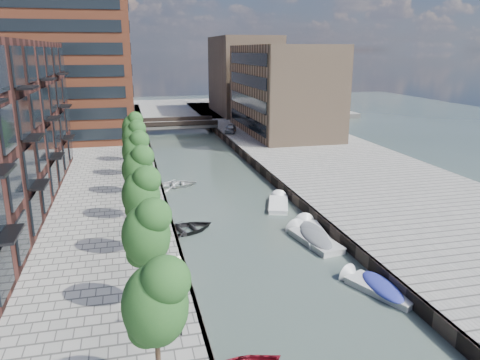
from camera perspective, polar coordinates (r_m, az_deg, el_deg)
name	(u,v)px	position (r m, az deg, el deg)	size (l,w,h in m)	color
water	(211,177)	(54.45, -3.57, 0.39)	(300.00, 300.00, 0.00)	#38473F
quay_right	(338,165)	(59.14, 11.87, 1.81)	(20.00, 140.00, 1.00)	gray
quay_wall_left	(158,176)	(53.64, -10.00, 0.50)	(0.25, 140.00, 1.00)	#332823
quay_wall_right	(261,170)	(55.67, 2.62, 1.27)	(0.25, 140.00, 1.00)	#332823
far_closure	(166,110)	(112.98, -9.04, 8.39)	(80.00, 40.00, 1.00)	gray
tower	(67,38)	(77.20, -20.35, 15.96)	(18.00, 18.00, 30.00)	brown
tan_block_near	(283,89)	(78.17, 5.21, 10.93)	(12.00, 25.00, 14.00)	#8D7057
tan_block_far	(244,75)	(103.01, 0.47, 12.65)	(12.00, 20.00, 16.00)	#8D7057
bridge	(179,124)	(85.23, -7.43, 6.77)	(13.00, 6.00, 1.30)	gray
tree_0	(155,300)	(18.13, -10.32, -14.19)	(2.50, 2.50, 5.95)	#382619
tree_1	(146,231)	(24.46, -11.38, -6.14)	(2.50, 2.50, 5.95)	#382619
tree_2	(141,192)	(31.08, -11.99, -1.46)	(2.50, 2.50, 5.95)	#382619
tree_3	(138,167)	(37.84, -12.37, 1.56)	(2.50, 2.50, 5.95)	#382619
tree_4	(135,149)	(44.67, -12.64, 3.67)	(2.50, 2.50, 5.95)	#382619
tree_5	(134,136)	(51.55, -12.84, 5.21)	(2.50, 2.50, 5.95)	#382619
tree_6	(132,126)	(58.46, -13.00, 6.39)	(2.50, 2.50, 5.95)	#382619
lamp_0	(179,288)	(22.56, -7.39, -12.92)	(0.24, 0.24, 4.12)	black
lamp_1	(156,191)	(37.39, -10.18, -1.34)	(0.24, 0.24, 4.12)	black
lamp_2	(146,150)	(52.90, -11.34, 3.57)	(0.24, 0.24, 4.12)	black
sloop_3	(176,187)	(50.87, -7.80, -0.82)	(3.29, 4.61, 0.95)	silver
sloop_4	(185,232)	(38.35, -6.72, -6.33)	(3.50, 4.90, 1.02)	black
motorboat_1	(312,239)	(36.68, 8.74, -7.06)	(2.87, 5.84, 1.86)	#B3B3B1
motorboat_2	(278,204)	(44.71, 4.70, -2.91)	(3.21, 5.26, 1.66)	white
motorboat_3	(376,287)	(30.56, 16.19, -12.43)	(3.57, 5.21, 1.65)	silver
motorboat_4	(311,232)	(38.00, 8.69, -6.25)	(2.52, 5.57, 1.79)	white
car	(230,129)	(77.80, -1.17, 6.29)	(1.63, 4.05, 1.38)	#97989B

